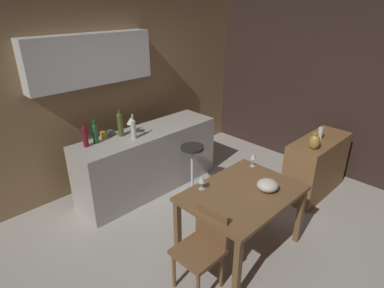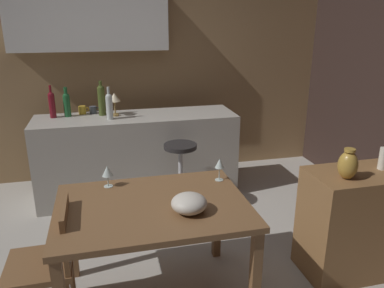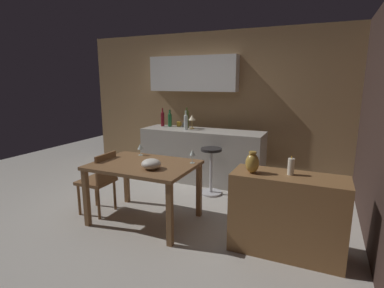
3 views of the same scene
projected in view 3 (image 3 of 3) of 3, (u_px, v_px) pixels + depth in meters
ground_plane at (156, 210)px, 4.06m from camera, size 9.00×9.00×0.00m
wall_kitchen_back at (207, 97)px, 5.64m from camera, size 5.20×0.33×2.60m
wall_side_right at (384, 123)px, 3.04m from camera, size 0.10×4.40×2.60m
dining_table at (144, 171)px, 3.62m from camera, size 1.22×0.89×0.74m
kitchen_counter at (202, 156)px, 5.16m from camera, size 2.10×0.60×0.90m
sideboard_cabinet at (287, 215)px, 2.98m from camera, size 1.10×0.44×0.82m
chair_near_window at (100, 180)px, 3.88m from camera, size 0.40×0.40×0.82m
bar_stool at (211, 170)px, 4.57m from camera, size 0.34×0.34×0.72m
wine_glass_left at (140, 147)px, 3.99m from camera, size 0.08×0.08×0.16m
wine_glass_right at (192, 153)px, 3.60m from camera, size 0.07×0.07×0.17m
fruit_bowl at (151, 164)px, 3.37m from camera, size 0.22×0.22×0.12m
wine_bottle_clear at (186, 121)px, 5.07m from camera, size 0.07×0.07×0.33m
wine_bottle_ruby at (163, 118)px, 5.48m from camera, size 0.06×0.06×0.34m
wine_bottle_olive at (187, 118)px, 5.27m from camera, size 0.07×0.07×0.36m
wine_bottle_green at (170, 119)px, 5.44m from camera, size 0.07×0.07×0.31m
cup_slate at (185, 125)px, 5.43m from camera, size 0.11×0.07×0.08m
cup_mustard at (179, 124)px, 5.47m from camera, size 0.11×0.08×0.09m
counter_lamp at (192, 119)px, 5.16m from camera, size 0.12×0.12×0.24m
pillar_candle_tall at (291, 167)px, 2.89m from camera, size 0.06×0.06×0.19m
vase_brass at (252, 163)px, 2.95m from camera, size 0.13×0.13×0.22m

